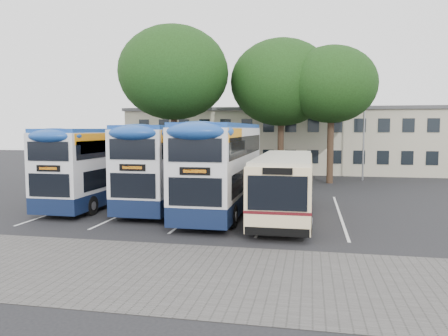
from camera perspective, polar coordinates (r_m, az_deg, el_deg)
ground at (r=17.54m, az=5.14°, el=-8.75°), size 120.00×120.00×0.00m
paving_strip at (r=13.21m, az=-6.17°, el=-13.43°), size 40.00×6.00×0.01m
bay_lines at (r=23.01m, az=-2.88°, el=-5.38°), size 14.12×11.00×0.01m
depot_building at (r=43.97m, az=8.92°, el=3.72°), size 32.40×8.40×6.20m
lamp_post at (r=37.16m, az=17.85°, el=6.26°), size 0.25×1.05×9.06m
tree_left at (r=35.09m, az=-6.60°, el=12.22°), size 8.62×8.62×12.23m
tree_mid at (r=36.07m, az=7.50°, el=10.99°), size 8.22×8.22×11.41m
tree_right at (r=34.76m, az=13.88°, el=10.51°), size 6.89×6.89×10.49m
bus_dd_left at (r=25.45m, az=-15.68°, el=0.71°), size 2.45×10.10×4.21m
bus_dd_mid at (r=24.24m, az=-6.98°, el=0.85°), size 2.54×10.49×4.37m
bus_dd_right at (r=22.04m, az=-0.19°, el=0.59°), size 2.59×10.69×4.45m
bus_single at (r=20.95m, az=7.99°, el=-1.84°), size 2.52×9.90×2.95m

